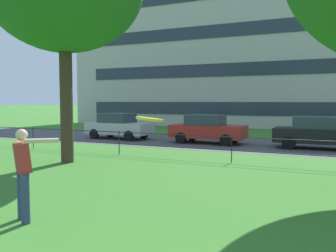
# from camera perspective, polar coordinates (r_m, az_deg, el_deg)

# --- Properties ---
(street_strip) EXTENTS (80.00, 6.20, 0.01)m
(street_strip) POSITION_cam_1_polar(r_m,az_deg,el_deg) (18.85, 14.40, -3.03)
(street_strip) COLOR #4C4C51
(street_strip) RESTS_ON ground
(park_fence) EXTENTS (39.28, 0.04, 1.00)m
(park_fence) POSITION_cam_1_polar(r_m,az_deg,el_deg) (13.38, 10.18, -2.93)
(park_fence) COLOR black
(park_fence) RESTS_ON ground
(person_thrower) EXTENTS (0.77, 0.66, 1.76)m
(person_thrower) POSITION_cam_1_polar(r_m,az_deg,el_deg) (7.29, -22.16, -6.77)
(person_thrower) COLOR navy
(person_thrower) RESTS_ON ground
(frisbee) EXTENTS (0.38, 0.38, 0.06)m
(frisbee) POSITION_cam_1_polar(r_m,az_deg,el_deg) (3.44, -2.95, 1.10)
(frisbee) COLOR yellow
(car_silver_far_left) EXTENTS (4.06, 1.93, 1.54)m
(car_silver_far_left) POSITION_cam_1_polar(r_m,az_deg,el_deg) (21.70, -7.92, 0.03)
(car_silver_far_left) COLOR #B7BABF
(car_silver_far_left) RESTS_ON ground
(car_red_right) EXTENTS (4.04, 1.88, 1.54)m
(car_red_right) POSITION_cam_1_polar(r_m,az_deg,el_deg) (19.31, 6.32, -0.45)
(car_red_right) COLOR red
(car_red_right) RESTS_ON ground
(car_black_left) EXTENTS (4.00, 1.82, 1.54)m
(car_black_left) POSITION_cam_1_polar(r_m,az_deg,el_deg) (18.35, 22.80, -0.98)
(car_black_left) COLOR black
(car_black_left) RESTS_ON ground
(apartment_building_background) EXTENTS (30.26, 11.33, 13.51)m
(apartment_building_background) POSITION_cam_1_polar(r_m,az_deg,el_deg) (36.44, 10.61, 11.03)
(apartment_building_background) COLOR #B7B2AD
(apartment_building_background) RESTS_ON ground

